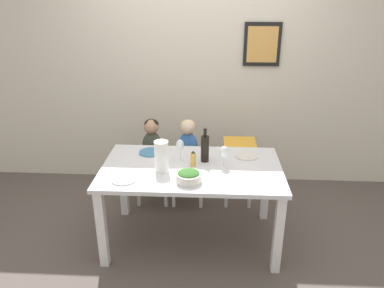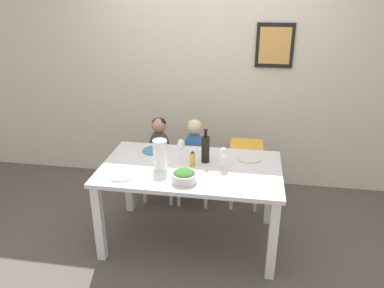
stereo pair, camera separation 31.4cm
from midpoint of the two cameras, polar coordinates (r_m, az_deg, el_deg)
name	(u,v)px [view 2 (the right image)]	position (r m, az deg, el deg)	size (l,w,h in m)	color
ground_plane	(191,238)	(3.55, 2.44, -14.26)	(14.00, 14.00, 0.00)	#564C47
wall_back	(210,66)	(4.14, 4.93, 11.77)	(10.00, 0.09, 2.70)	beige
dining_table	(191,177)	(3.21, 2.63, -5.15)	(1.52, 0.88, 0.74)	silver
chair_far_left	(160,166)	(3.98, -2.61, -3.43)	(0.38, 0.39, 0.45)	silver
chair_far_center	(194,169)	(3.93, 2.66, -3.81)	(0.38, 0.39, 0.45)	silver
chair_right_highchair	(246,159)	(3.85, 10.52, -2.27)	(0.32, 0.33, 0.69)	silver
person_child_left	(159,138)	(3.85, -2.69, 0.90)	(0.21, 0.15, 0.46)	#3D4238
person_child_center	(194,140)	(3.80, 2.75, 0.56)	(0.21, 0.15, 0.46)	#3366B2
wine_bottle	(205,148)	(3.20, 4.87, -0.74)	(0.07, 0.07, 0.31)	black
paper_towel_roll	(160,155)	(3.06, -1.96, -1.73)	(0.12, 0.12, 0.26)	white
wine_glass_near	(223,153)	(3.10, 7.68, -1.51)	(0.07, 0.07, 0.19)	white
wine_glass_far	(181,145)	(3.24, 1.09, -0.21)	(0.07, 0.07, 0.19)	white
salad_bowl_large	(184,176)	(2.90, 1.90, -4.96)	(0.20, 0.20, 0.10)	silver
dinner_plate_front_left	(122,176)	(3.03, -7.79, -4.86)	(0.21, 0.21, 0.01)	silver
dinner_plate_back_left	(154,150)	(3.45, -3.26, -1.05)	(0.21, 0.21, 0.01)	teal
dinner_plate_back_right	(249,158)	(3.36, 11.33, -2.20)	(0.21, 0.21, 0.01)	silver
condiment_bottle_hot_sauce	(192,159)	(3.14, 2.93, -2.33)	(0.04, 0.04, 0.14)	#BC8E33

